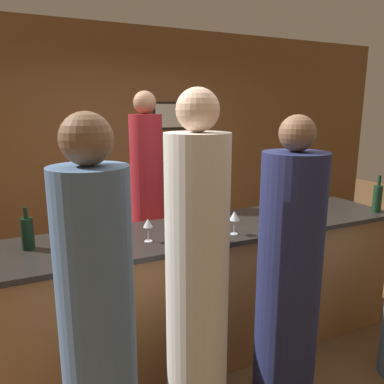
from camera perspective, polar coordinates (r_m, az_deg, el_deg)
ground_plane at (r=3.18m, az=2.23°, el=-22.80°), size 14.00×14.00×0.00m
back_wall at (r=4.72m, az=-10.24°, el=7.08°), size 8.00×0.08×2.80m
bar_counter at (r=2.91m, az=2.32°, el=-14.75°), size 3.14×0.69×1.00m
bartender at (r=3.36m, az=-6.77°, el=-2.95°), size 0.28×0.28×1.99m
guest_0 at (r=2.25m, az=14.39°, el=-14.16°), size 0.35×0.35×1.81m
guest_1 at (r=1.97m, az=0.77°, el=-15.60°), size 0.32×0.32×1.94m
guest_2 at (r=1.80m, az=-14.04°, el=-20.95°), size 0.32×0.32×1.83m
wine_bottle_0 at (r=2.46m, az=-0.35°, el=-4.74°), size 0.08×0.08×0.29m
wine_bottle_1 at (r=2.49m, az=-23.80°, el=-5.73°), size 0.08×0.08×0.26m
wine_bottle_2 at (r=3.45m, az=26.41°, el=-0.81°), size 0.07×0.07×0.31m
wine_glass_0 at (r=2.42m, az=-6.73°, el=-4.86°), size 0.06×0.06×0.16m
wine_glass_1 at (r=2.55m, az=6.49°, el=-3.74°), size 0.07×0.07×0.16m
wine_glass_2 at (r=2.97m, az=14.99°, el=-1.84°), size 0.06×0.06×0.17m
wine_glass_3 at (r=2.14m, az=-15.81°, el=-7.60°), size 0.06×0.06×0.16m
wine_glass_4 at (r=2.34m, az=-14.82°, el=-5.69°), size 0.06×0.06×0.17m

